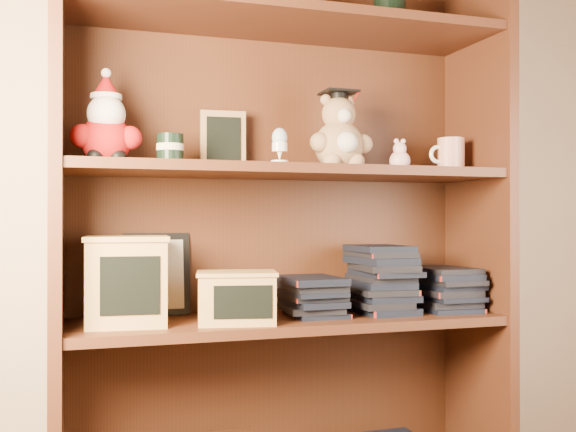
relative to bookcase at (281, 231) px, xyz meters
name	(u,v)px	position (x,y,z in m)	size (l,w,h in m)	color
bookcase	(281,231)	(0.00, 0.00, 0.00)	(1.20, 0.35, 1.60)	#4D2616
shelf_lower	(288,322)	(0.00, -0.05, -0.24)	(1.14, 0.33, 0.02)	#4D2616
shelf_upper	(288,172)	(0.00, -0.05, 0.16)	(1.14, 0.33, 0.02)	#4D2616
santa_plush	(106,127)	(-0.47, -0.06, 0.26)	(0.17, 0.12, 0.24)	#A50F0F
teachers_tin	(170,149)	(-0.31, -0.05, 0.21)	(0.07, 0.07, 0.08)	black
chalkboard_plaque	(223,141)	(-0.15, 0.06, 0.25)	(0.13, 0.07, 0.16)	#9E7547
egg_cup	(280,145)	(-0.04, -0.13, 0.22)	(0.04, 0.04, 0.09)	white
grad_teddy_bear	(340,138)	(0.15, -0.06, 0.25)	(0.18, 0.15, 0.22)	#A57E57
pink_figurine	(400,158)	(0.33, -0.05, 0.21)	(0.06, 0.06, 0.09)	beige
teacher_mug	(450,155)	(0.50, -0.05, 0.22)	(0.11, 0.08, 0.10)	silver
certificate_frame	(157,274)	(-0.33, 0.09, -0.12)	(0.18, 0.05, 0.22)	black
treats_box	(127,280)	(-0.42, -0.05, -0.12)	(0.22, 0.22, 0.22)	tan
pencils_box	(237,297)	(-0.15, -0.12, -0.16)	(0.22, 0.18, 0.13)	tan
book_stack_left	(313,295)	(0.07, -0.05, -0.17)	(0.14, 0.20, 0.11)	black
book_stack_mid	(381,281)	(0.27, -0.05, -0.14)	(0.14, 0.20, 0.18)	black
book_stack_right	(444,288)	(0.47, -0.05, -0.16)	(0.14, 0.20, 0.13)	black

